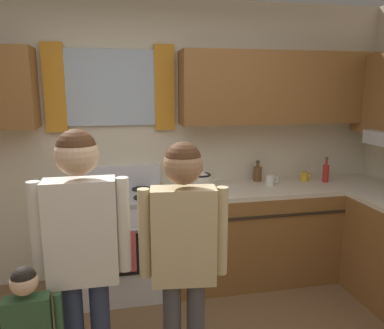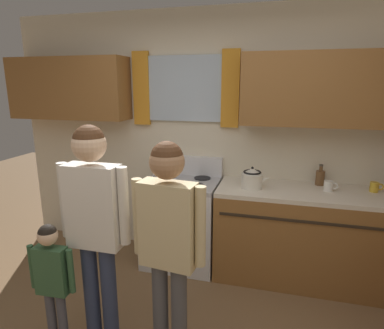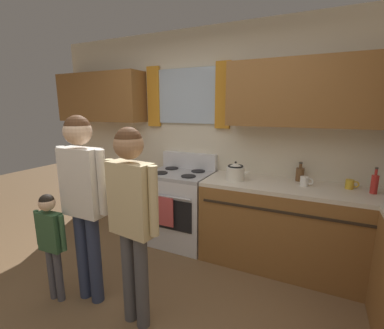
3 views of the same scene
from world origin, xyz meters
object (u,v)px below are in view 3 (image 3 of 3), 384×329
Objects in this scene: bottle_squat_brown at (300,174)px; stovetop_kettle at (236,171)px; mug_mustard_yellow at (350,184)px; stove_oven at (180,206)px; adult_in_plaid at (132,206)px; bottle_sauce_red at (374,184)px; small_child at (51,235)px; adult_holding_child at (83,189)px; mug_ceramic_white at (305,181)px.

stovetop_kettle is (-0.63, -0.26, 0.02)m from bottle_squat_brown.
stove_oven is at bearing -176.25° from mug_mustard_yellow.
stovetop_kettle reaches higher than stove_oven.
adult_in_plaid reaches higher than mug_mustard_yellow.
small_child is at bearing -149.47° from bottle_sauce_red.
mug_mustard_yellow is 0.07× the size of adult_holding_child.
adult_holding_child reaches higher than small_child.
bottle_squat_brown is 0.47m from mug_mustard_yellow.
mug_mustard_yellow is 1.11m from stovetop_kettle.
stovetop_kettle is (-0.69, -0.08, 0.05)m from mug_ceramic_white.
bottle_sauce_red is 0.66m from bottle_squat_brown.
adult_holding_child is 0.54m from adult_in_plaid.
adult_holding_child reaches higher than adult_in_plaid.
stove_oven is 5.37× the size of bottle_squat_brown.
stove_oven is 1.45m from adult_in_plaid.
adult_in_plaid is at bearing -107.44° from stovetop_kettle.
small_child is at bearing -138.31° from bottle_squat_brown.
bottle_squat_brown reaches higher than small_child.
bottle_squat_brown is 0.21× the size of small_child.
adult_in_plaid reaches higher than stovetop_kettle.
stove_oven is 1.13× the size of small_child.
mug_ceramic_white reaches higher than small_child.
bottle_sauce_red reaches higher than bottle_squat_brown.
stove_oven is 4.48× the size of bottle_sauce_red.
mug_mustard_yellow is at bearing 43.97° from adult_in_plaid.
small_child is at bearing -142.51° from mug_ceramic_white.
stove_oven is at bearing 103.25° from adult_in_plaid.
stovetop_kettle is (-1.09, -0.17, 0.05)m from mug_mustard_yellow.
stovetop_kettle is at bearing 48.74° from small_child.
bottle_squat_brown is 0.13× the size of adult_holding_child.
adult_holding_child is at bearing -99.83° from stove_oven.
small_child is (-0.80, -0.09, -0.36)m from adult_in_plaid.
stovetop_kettle reaches higher than small_child.
mug_ceramic_white is 1.04× the size of mug_mustard_yellow.
bottle_squat_brown is 2.16m from adult_holding_child.
bottle_squat_brown reaches higher than mug_ceramic_white.
mug_ceramic_white is at bearing -168.08° from mug_mustard_yellow.
stovetop_kettle is at bearing 72.56° from adult_in_plaid.
bottle_squat_brown is 2.48m from small_child.
adult_in_plaid is 0.88m from small_child.
mug_mustard_yellow is at bearing 34.51° from adult_holding_child.
stovetop_kettle reaches higher than bottle_squat_brown.
adult_holding_child is 1.65× the size of small_child.
stove_oven is 4.02× the size of stovetop_kettle.
mug_mustard_yellow is 0.08× the size of adult_in_plaid.
bottle_sauce_red is at bearing 1.22° from stove_oven.
stovetop_kettle is 1.85m from small_child.
mug_ceramic_white is (-0.58, -0.01, -0.05)m from bottle_sauce_red.
mug_ceramic_white is (0.06, -0.18, -0.03)m from bottle_squat_brown.
bottle_squat_brown is at bearing 41.69° from small_child.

